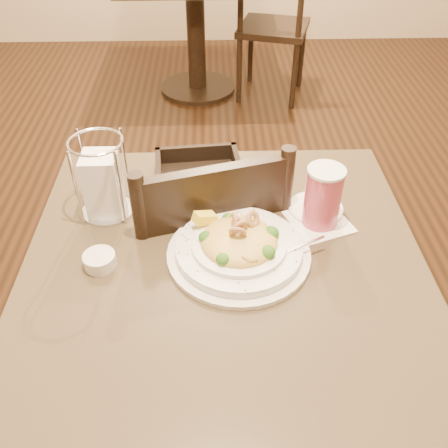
{
  "coord_description": "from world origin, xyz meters",
  "views": [
    {
      "loc": [
        -0.02,
        -0.82,
        1.53
      ],
      "look_at": [
        0.0,
        0.02,
        0.84
      ],
      "focal_mm": 40.0,
      "sensor_mm": 36.0,
      "label": 1
    }
  ],
  "objects_px": {
    "bread_basket": "(199,175)",
    "butter_ramekin": "(100,260)",
    "dining_chair_near": "(204,261)",
    "side_plate": "(316,208)",
    "dining_chair_far": "(273,23)",
    "drink_glass": "(323,197)",
    "napkin_caddy": "(103,182)",
    "main_table": "(224,325)",
    "pasta_bowl": "(239,246)",
    "background_table": "(195,14)"
  },
  "relations": [
    {
      "from": "dining_chair_far",
      "to": "pasta_bowl",
      "type": "xyz_separation_m",
      "value": [
        -0.34,
        -2.39,
        0.29
      ]
    },
    {
      "from": "dining_chair_far",
      "to": "background_table",
      "type": "bearing_deg",
      "value": 1.79
    },
    {
      "from": "bread_basket",
      "to": "butter_ramekin",
      "type": "bearing_deg",
      "value": -124.32
    },
    {
      "from": "background_table",
      "to": "main_table",
      "type": "bearing_deg",
      "value": -87.4
    },
    {
      "from": "napkin_caddy",
      "to": "butter_ramekin",
      "type": "relative_size",
      "value": 2.89
    },
    {
      "from": "main_table",
      "to": "drink_glass",
      "type": "xyz_separation_m",
      "value": [
        0.23,
        0.12,
        0.32
      ]
    },
    {
      "from": "dining_chair_far",
      "to": "napkin_caddy",
      "type": "bearing_deg",
      "value": 89.35
    },
    {
      "from": "butter_ramekin",
      "to": "dining_chair_near",
      "type": "bearing_deg",
      "value": 51.11
    },
    {
      "from": "dining_chair_near",
      "to": "side_plate",
      "type": "distance_m",
      "value": 0.4
    },
    {
      "from": "bread_basket",
      "to": "butter_ramekin",
      "type": "relative_size",
      "value": 3.4
    },
    {
      "from": "bread_basket",
      "to": "main_table",
      "type": "bearing_deg",
      "value": -78.55
    },
    {
      "from": "napkin_caddy",
      "to": "side_plate",
      "type": "relative_size",
      "value": 1.5
    },
    {
      "from": "dining_chair_far",
      "to": "drink_glass",
      "type": "relative_size",
      "value": 5.33
    },
    {
      "from": "dining_chair_far",
      "to": "side_plate",
      "type": "relative_size",
      "value": 6.79
    },
    {
      "from": "pasta_bowl",
      "to": "dining_chair_near",
      "type": "bearing_deg",
      "value": 108.81
    },
    {
      "from": "drink_glass",
      "to": "bread_basket",
      "type": "height_order",
      "value": "drink_glass"
    },
    {
      "from": "background_table",
      "to": "butter_ramekin",
      "type": "xyz_separation_m",
      "value": [
        -0.16,
        -2.54,
        0.26
      ]
    },
    {
      "from": "main_table",
      "to": "dining_chair_near",
      "type": "bearing_deg",
      "value": 101.83
    },
    {
      "from": "dining_chair_far",
      "to": "side_plate",
      "type": "height_order",
      "value": "dining_chair_far"
    },
    {
      "from": "bread_basket",
      "to": "butter_ramekin",
      "type": "height_order",
      "value": "bread_basket"
    },
    {
      "from": "dining_chair_far",
      "to": "bread_basket",
      "type": "distance_m",
      "value": 2.16
    },
    {
      "from": "dining_chair_near",
      "to": "dining_chair_far",
      "type": "bearing_deg",
      "value": -117.25
    },
    {
      "from": "background_table",
      "to": "pasta_bowl",
      "type": "xyz_separation_m",
      "value": [
        0.15,
        -2.51,
        0.27
      ]
    },
    {
      "from": "dining_chair_far",
      "to": "napkin_caddy",
      "type": "relative_size",
      "value": 4.52
    },
    {
      "from": "main_table",
      "to": "background_table",
      "type": "xyz_separation_m",
      "value": [
        -0.11,
        2.52,
        0.0
      ]
    },
    {
      "from": "side_plate",
      "to": "bread_basket",
      "type": "bearing_deg",
      "value": 156.29
    },
    {
      "from": "bread_basket",
      "to": "pasta_bowl",
      "type": "bearing_deg",
      "value": -72.49
    },
    {
      "from": "pasta_bowl",
      "to": "side_plate",
      "type": "relative_size",
      "value": 2.59
    },
    {
      "from": "bread_basket",
      "to": "background_table",
      "type": "bearing_deg",
      "value": 91.41
    },
    {
      "from": "drink_glass",
      "to": "napkin_caddy",
      "type": "relative_size",
      "value": 0.85
    },
    {
      "from": "main_table",
      "to": "napkin_caddy",
      "type": "height_order",
      "value": "napkin_caddy"
    },
    {
      "from": "bread_basket",
      "to": "side_plate",
      "type": "xyz_separation_m",
      "value": [
        0.29,
        -0.13,
        -0.02
      ]
    },
    {
      "from": "pasta_bowl",
      "to": "butter_ramekin",
      "type": "height_order",
      "value": "pasta_bowl"
    },
    {
      "from": "dining_chair_near",
      "to": "bread_basket",
      "type": "distance_m",
      "value": 0.28
    },
    {
      "from": "main_table",
      "to": "butter_ramekin",
      "type": "distance_m",
      "value": 0.38
    },
    {
      "from": "main_table",
      "to": "side_plate",
      "type": "relative_size",
      "value": 6.57
    },
    {
      "from": "background_table",
      "to": "dining_chair_near",
      "type": "xyz_separation_m",
      "value": [
        0.06,
        -2.26,
        -0.02
      ]
    },
    {
      "from": "dining_chair_far",
      "to": "butter_ramekin",
      "type": "distance_m",
      "value": 2.51
    },
    {
      "from": "background_table",
      "to": "bread_basket",
      "type": "xyz_separation_m",
      "value": [
        0.05,
        -2.22,
        0.26
      ]
    },
    {
      "from": "main_table",
      "to": "side_plate",
      "type": "bearing_deg",
      "value": 35.17
    },
    {
      "from": "dining_chair_near",
      "to": "background_table",
      "type": "bearing_deg",
      "value": -104.43
    },
    {
      "from": "background_table",
      "to": "napkin_caddy",
      "type": "bearing_deg",
      "value": -94.21
    },
    {
      "from": "side_plate",
      "to": "butter_ramekin",
      "type": "relative_size",
      "value": 1.93
    },
    {
      "from": "butter_ramekin",
      "to": "drink_glass",
      "type": "bearing_deg",
      "value": 14.91
    },
    {
      "from": "dining_chair_near",
      "to": "side_plate",
      "type": "height_order",
      "value": "dining_chair_near"
    },
    {
      "from": "napkin_caddy",
      "to": "pasta_bowl",
      "type": "bearing_deg",
      "value": -28.28
    },
    {
      "from": "dining_chair_far",
      "to": "drink_glass",
      "type": "distance_m",
      "value": 2.31
    },
    {
      "from": "pasta_bowl",
      "to": "napkin_caddy",
      "type": "xyz_separation_m",
      "value": [
        -0.32,
        0.17,
        0.06
      ]
    },
    {
      "from": "main_table",
      "to": "butter_ramekin",
      "type": "xyz_separation_m",
      "value": [
        -0.27,
        -0.02,
        0.26
      ]
    },
    {
      "from": "napkin_caddy",
      "to": "dining_chair_near",
      "type": "bearing_deg",
      "value": 18.89
    }
  ]
}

